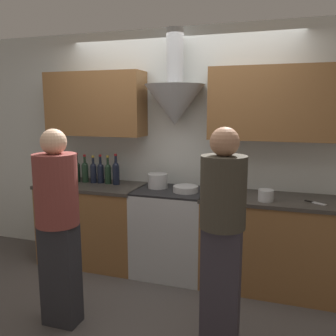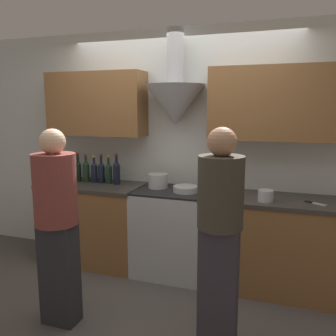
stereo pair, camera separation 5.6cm
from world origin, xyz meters
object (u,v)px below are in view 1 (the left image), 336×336
object	(u,v)px
stove_range	(171,231)
stock_pot	(158,181)
mixing_bowl	(186,189)
wine_bottle_8	(116,172)
person_foreground_right	(222,232)
wine_bottle_7	(108,173)
wine_bottle_2	(70,170)
saucepan	(266,195)
wine_bottle_1	(64,169)
wine_bottle_6	(101,172)
wine_bottle_3	(77,170)
wine_bottle_4	(85,171)
wine_bottle_5	(93,172)
person_foreground_left	(58,220)
wine_bottle_0	(58,169)

from	to	relation	value
stove_range	stock_pot	distance (m)	0.56
mixing_bowl	wine_bottle_8	bearing A→B (deg)	173.15
person_foreground_right	wine_bottle_7	bearing A→B (deg)	142.06
wine_bottle_2	saucepan	world-z (taller)	wine_bottle_2
wine_bottle_1	wine_bottle_6	size ratio (longest dim) A/B	1.01
wine_bottle_6	wine_bottle_2	bearing A→B (deg)	-177.01
wine_bottle_3	wine_bottle_4	bearing A→B (deg)	1.54
wine_bottle_1	wine_bottle_3	bearing A→B (deg)	-3.28
wine_bottle_3	mixing_bowl	world-z (taller)	wine_bottle_3
wine_bottle_5	wine_bottle_4	bearing A→B (deg)	178.50
stove_range	wine_bottle_5	size ratio (longest dim) A/B	2.92
person_foreground_left	mixing_bowl	bearing A→B (deg)	56.35
saucepan	person_foreground_left	size ratio (longest dim) A/B	0.09
stock_pot	person_foreground_left	size ratio (longest dim) A/B	0.13
wine_bottle_3	person_foreground_left	bearing A→B (deg)	-64.40
wine_bottle_6	stock_pot	xyz separation A→B (m)	(0.70, -0.04, -0.05)
wine_bottle_0	wine_bottle_1	world-z (taller)	wine_bottle_1
stove_range	wine_bottle_3	bearing A→B (deg)	176.50
wine_bottle_0	person_foreground_left	distance (m)	1.51
wine_bottle_1	person_foreground_left	world-z (taller)	person_foreground_left
wine_bottle_6	person_foreground_left	xyz separation A→B (m)	(0.29, -1.24, -0.15)
wine_bottle_0	person_foreground_right	distance (m)	2.45
wine_bottle_8	saucepan	xyz separation A→B (m)	(1.63, -0.22, -0.09)
stock_pot	person_foreground_right	bearing A→B (deg)	-52.12
wine_bottle_2	wine_bottle_4	distance (m)	0.20
wine_bottle_0	wine_bottle_2	bearing A→B (deg)	-4.27
wine_bottle_6	wine_bottle_8	xyz separation A→B (m)	(0.21, -0.03, 0.01)
wine_bottle_0	wine_bottle_7	bearing A→B (deg)	-0.51
wine_bottle_6	saucepan	bearing A→B (deg)	-7.47
stock_pot	saucepan	bearing A→B (deg)	-10.23
wine_bottle_0	person_foreground_left	size ratio (longest dim) A/B	0.20
stove_range	saucepan	xyz separation A→B (m)	(0.96, -0.15, 0.51)
person_foreground_right	wine_bottle_1	bearing A→B (deg)	150.61
wine_bottle_4	wine_bottle_6	xyz separation A→B (m)	(0.19, 0.02, -0.00)
wine_bottle_7	stove_range	bearing A→B (deg)	-5.75
wine_bottle_4	wine_bottle_7	distance (m)	0.29
wine_bottle_4	person_foreground_left	distance (m)	1.33
saucepan	person_foreground_right	distance (m)	0.97
wine_bottle_1	mixing_bowl	bearing A→B (deg)	-4.38
wine_bottle_2	wine_bottle_8	world-z (taller)	wine_bottle_8
wine_bottle_7	mixing_bowl	xyz separation A→B (m)	(0.94, -0.11, -0.10)
wine_bottle_2	saucepan	size ratio (longest dim) A/B	2.27
wine_bottle_2	wine_bottle_8	xyz separation A→B (m)	(0.59, -0.00, 0.01)
wine_bottle_7	wine_bottle_8	xyz separation A→B (m)	(0.11, -0.01, 0.01)
person_foreground_left	wine_bottle_4	bearing A→B (deg)	111.51
wine_bottle_0	wine_bottle_3	world-z (taller)	wine_bottle_3
wine_bottle_6	person_foreground_right	size ratio (longest dim) A/B	0.20
wine_bottle_1	wine_bottle_4	world-z (taller)	wine_bottle_1
wine_bottle_2	wine_bottle_8	size ratio (longest dim) A/B	0.92
wine_bottle_0	saucepan	bearing A→B (deg)	-5.56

